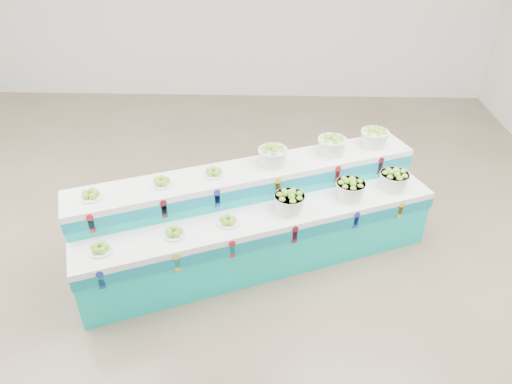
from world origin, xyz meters
TOP-DOWN VIEW (x-y plane):
  - ground at (0.00, 0.00)m, footprint 10.00×10.00m
  - display_stand at (0.67, 0.12)m, footprint 4.04×2.41m
  - plate_lower_left at (-0.77, -0.73)m, footprint 0.29×0.29m
  - plate_lower_mid at (-0.12, -0.46)m, footprint 0.29×0.29m
  - plate_lower_right at (0.40, -0.26)m, footprint 0.29×0.29m
  - basket_lower_left at (1.03, -0.00)m, footprint 0.42×0.42m
  - basket_lower_mid at (1.70, 0.27)m, footprint 0.42×0.42m
  - basket_lower_right at (2.22, 0.47)m, footprint 0.42×0.42m
  - plate_upper_left at (-0.95, -0.27)m, footprint 0.29×0.29m
  - plate_upper_mid at (-0.30, -0.01)m, footprint 0.29×0.29m
  - plate_upper_right at (0.22, 0.20)m, footprint 0.29×0.29m
  - basket_upper_left at (0.85, 0.45)m, footprint 0.42×0.42m
  - basket_upper_mid at (1.52, 0.72)m, footprint 0.42×0.42m
  - basket_upper_right at (2.04, 0.93)m, footprint 0.42×0.42m

SIDE VIEW (x-z plane):
  - ground at x=0.00m, z-range 0.00..0.00m
  - display_stand at x=0.67m, z-range 0.00..1.02m
  - plate_lower_left at x=-0.77m, z-range 0.72..0.81m
  - plate_lower_mid at x=-0.12m, z-range 0.72..0.81m
  - plate_lower_right at x=0.40m, z-range 0.72..0.81m
  - basket_lower_left at x=1.03m, z-range 0.72..0.96m
  - basket_lower_mid at x=1.70m, z-range 0.72..0.96m
  - basket_lower_right at x=2.22m, z-range 0.72..0.96m
  - plate_upper_left at x=-0.95m, z-range 1.02..1.11m
  - plate_upper_mid at x=-0.30m, z-range 1.02..1.11m
  - plate_upper_right at x=0.22m, z-range 1.02..1.11m
  - basket_upper_left at x=0.85m, z-range 1.02..1.26m
  - basket_upper_mid at x=1.52m, z-range 1.02..1.26m
  - basket_upper_right at x=2.04m, z-range 1.02..1.26m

